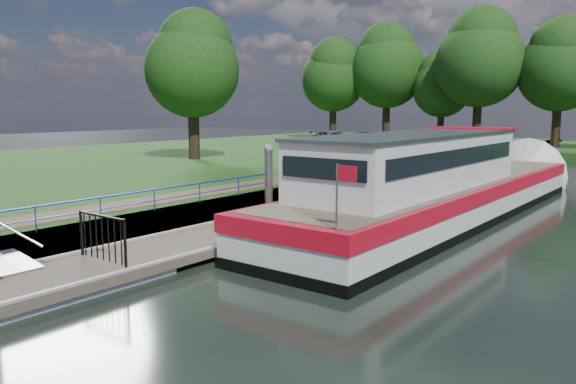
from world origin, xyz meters
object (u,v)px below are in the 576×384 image
Objects in this scene: barge at (448,188)px; car_a at (421,142)px; car_b at (372,140)px; car_c at (334,138)px; pontoon at (342,208)px.

barge reaches higher than car_a.
barge reaches higher than car_b.
barge is 5.54× the size of car_b.
barge is 28.18m from car_c.
car_c reaches higher than car_b.
barge is 23.19m from car_a.
car_a is 8.34m from car_c.
car_c reaches higher than pontoon.
car_a is at bearing -175.90° from car_c.
car_b is (-11.79, 23.23, 1.28)m from pontoon.
car_a reaches higher than pontoon.
pontoon is at bearing -152.94° from barge.
car_b is (-15.39, 21.39, 0.38)m from barge.
car_c is (-3.52, -0.50, 0.04)m from car_b.
barge is at bearing 27.06° from pontoon.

